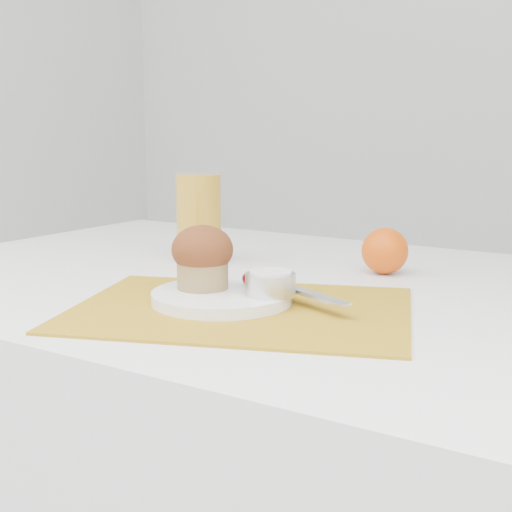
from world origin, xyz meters
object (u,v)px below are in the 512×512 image
Objects in this scene: orange at (385,251)px; plate at (222,297)px; muffin at (202,256)px; juice_glass at (199,219)px.

plate is at bearing -108.99° from orange.
plate is 0.30m from orange.
muffin is (-0.13, -0.29, 0.02)m from orange.
orange is (0.10, 0.29, 0.02)m from plate.
plate is 2.17× the size of muffin.
orange is at bearing 65.72° from muffin.
muffin reaches higher than plate.
orange is 0.87× the size of muffin.
plate is 0.29m from juice_glass.
juice_glass is (-0.19, 0.21, 0.06)m from plate.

